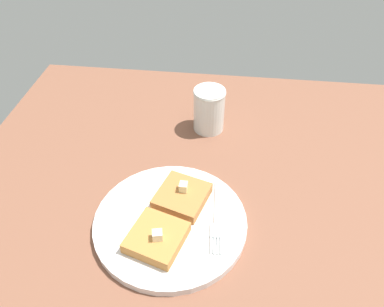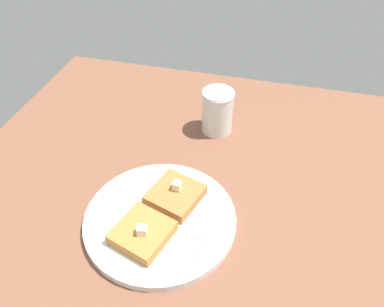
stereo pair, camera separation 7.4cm
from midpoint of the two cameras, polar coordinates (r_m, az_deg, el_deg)
name	(u,v)px [view 2 (the right image)]	position (r cm, az deg, el deg)	size (l,w,h in cm)	color
table_surface	(218,252)	(66.29, 7.20, -14.78)	(110.77, 110.77, 2.56)	brown
plate	(160,219)	(67.13, -1.71, -10.09)	(26.86, 26.86, 1.51)	silver
toast_slice_left	(142,233)	(63.43, -4.21, -12.12)	(8.74, 8.53, 2.08)	#B6783A
toast_slice_middle	(175,195)	(68.46, 0.51, -6.48)	(8.74, 8.53, 2.08)	#B16E37
butter_pat_primary	(142,230)	(61.41, -4.18, -11.80)	(1.60, 1.44, 1.60)	#F4ECCA
butter_pat_secondary	(177,186)	(67.51, 0.81, -5.06)	(1.60, 1.44, 1.60)	beige
fork	(206,222)	(65.97, 5.34, -10.48)	(16.05, 2.38, 0.36)	silver
syrup_jar	(217,113)	(84.12, 6.39, 6.12)	(7.16, 7.16, 10.17)	#592C0E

